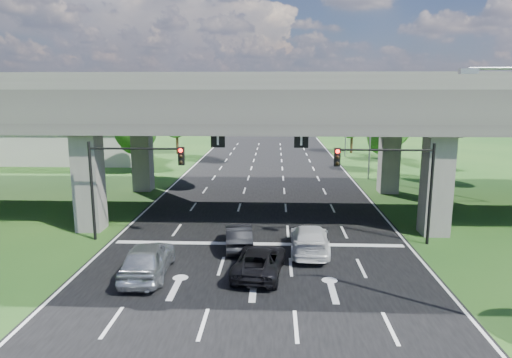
# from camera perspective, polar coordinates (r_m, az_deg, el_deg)

# --- Properties ---
(ground) EXTENTS (160.00, 160.00, 0.00)m
(ground) POSITION_cam_1_polar(r_m,az_deg,el_deg) (23.96, -0.01, -10.93)
(ground) COLOR #194315
(ground) RESTS_ON ground
(road) EXTENTS (18.00, 120.00, 0.03)m
(road) POSITION_cam_1_polar(r_m,az_deg,el_deg) (33.43, 0.71, -4.48)
(road) COLOR black
(road) RESTS_ON ground
(overpass) EXTENTS (80.00, 15.00, 10.00)m
(overpass) POSITION_cam_1_polar(r_m,az_deg,el_deg) (34.23, 0.85, 9.30)
(overpass) COLOR #312F2D
(overpass) RESTS_ON ground
(warehouse) EXTENTS (20.00, 10.00, 4.00)m
(warehouse) POSITION_cam_1_polar(r_m,az_deg,el_deg) (63.61, -22.72, 3.91)
(warehouse) COLOR #9E9E99
(warehouse) RESTS_ON ground
(signal_right) EXTENTS (5.76, 0.54, 6.00)m
(signal_right) POSITION_cam_1_polar(r_m,az_deg,el_deg) (27.45, 16.89, 0.54)
(signal_right) COLOR black
(signal_right) RESTS_ON ground
(signal_left) EXTENTS (5.76, 0.54, 6.00)m
(signal_left) POSITION_cam_1_polar(r_m,az_deg,el_deg) (27.98, -15.88, 0.79)
(signal_left) COLOR black
(signal_left) RESTS_ON ground
(streetlight_far) EXTENTS (3.38, 0.25, 10.00)m
(streetlight_far) POSITION_cam_1_polar(r_m,az_deg,el_deg) (47.20, 13.70, 6.95)
(streetlight_far) COLOR gray
(streetlight_far) RESTS_ON ground
(streetlight_beyond) EXTENTS (3.38, 0.25, 10.00)m
(streetlight_beyond) POSITION_cam_1_polar(r_m,az_deg,el_deg) (62.95, 10.88, 8.02)
(streetlight_beyond) COLOR gray
(streetlight_beyond) RESTS_ON ground
(tree_left_near) EXTENTS (4.50, 4.50, 7.80)m
(tree_left_near) POSITION_cam_1_polar(r_m,az_deg,el_deg) (50.62, -14.79, 5.99)
(tree_left_near) COLOR black
(tree_left_near) RESTS_ON ground
(tree_left_mid) EXTENTS (3.91, 3.90, 6.76)m
(tree_left_mid) POSITION_cam_1_polar(r_m,az_deg,el_deg) (59.18, -15.29, 6.02)
(tree_left_mid) COLOR black
(tree_left_mid) RESTS_ON ground
(tree_left_far) EXTENTS (4.80, 4.80, 8.32)m
(tree_left_far) POSITION_cam_1_polar(r_m,az_deg,el_deg) (65.80, -9.87, 7.56)
(tree_left_far) COLOR black
(tree_left_far) RESTS_ON ground
(tree_right_near) EXTENTS (4.20, 4.20, 7.28)m
(tree_right_near) POSITION_cam_1_polar(r_m,az_deg,el_deg) (51.83, 15.99, 5.68)
(tree_right_near) COLOR black
(tree_right_near) RESTS_ON ground
(tree_right_mid) EXTENTS (3.91, 3.90, 6.76)m
(tree_right_mid) POSITION_cam_1_polar(r_m,az_deg,el_deg) (60.32, 17.00, 6.02)
(tree_right_mid) COLOR black
(tree_right_mid) RESTS_ON ground
(tree_right_far) EXTENTS (4.50, 4.50, 7.80)m
(tree_right_far) POSITION_cam_1_polar(r_m,az_deg,el_deg) (67.25, 12.01, 7.28)
(tree_right_far) COLOR black
(tree_right_far) RESTS_ON ground
(car_silver) EXTENTS (2.24, 5.12, 1.72)m
(car_silver) POSITION_cam_1_polar(r_m,az_deg,el_deg) (23.12, -13.39, -9.72)
(car_silver) COLOR silver
(car_silver) RESTS_ON road
(car_dark) EXTENTS (1.94, 4.34, 1.38)m
(car_dark) POSITION_cam_1_polar(r_m,az_deg,el_deg) (26.39, -2.20, -7.17)
(car_dark) COLOR black
(car_dark) RESTS_ON road
(car_white) EXTENTS (2.30, 5.26, 1.50)m
(car_white) POSITION_cam_1_polar(r_m,az_deg,el_deg) (25.89, 6.71, -7.46)
(car_white) COLOR silver
(car_white) RESTS_ON road
(car_trailing) EXTENTS (2.78, 5.04, 1.34)m
(car_trailing) POSITION_cam_1_polar(r_m,az_deg,el_deg) (22.82, 0.45, -10.20)
(car_trailing) COLOR black
(car_trailing) RESTS_ON road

